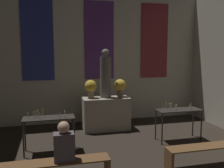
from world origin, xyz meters
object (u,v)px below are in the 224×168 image
candle_rack_right (179,114)px  pew_back_right (218,150)px  statue (106,75)px  flower_vase_left (91,87)px  pew_back_left (45,168)px  altar (106,113)px  flower_vase_right (120,86)px  candle_rack_left (49,122)px  person_seated (64,143)px

candle_rack_right → pew_back_right: size_ratio=0.52×
statue → pew_back_right: bearing=-59.5°
flower_vase_left → pew_back_left: bearing=-113.6°
candle_rack_right → altar: bearing=139.5°
flower_vase_left → flower_vase_right: (0.91, 0.00, 0.00)m
statue → flower_vase_right: size_ratio=2.68×
altar → pew_back_right: 3.44m
pew_back_left → statue: bearing=59.5°
altar → flower_vase_right: flower_vase_right is taller
flower_vase_right → pew_back_right: size_ratio=0.24×
altar → candle_rack_left: size_ratio=1.18×
altar → flower_vase_right: (0.45, 0.00, 0.82)m
candle_rack_right → pew_back_left: bearing=-155.8°
flower_vase_left → candle_rack_left: bearing=-130.6°
statue → person_seated: bearing=-115.5°
statue → candle_rack_right: bearing=-40.5°
candle_rack_left → candle_rack_right: bearing=0.0°
statue → pew_back_right: 3.68m
flower_vase_right → pew_back_left: flower_vase_right is taller
statue → pew_back_left: (-1.75, -2.96, -1.33)m
statue → pew_back_left: 3.68m
pew_back_left → candle_rack_right: bearing=24.2°
pew_back_right → flower_vase_right: bearing=113.6°
flower_vase_left → candle_rack_right: 2.62m
altar → person_seated: (-1.41, -2.96, 0.26)m
statue → pew_back_right: (1.75, -2.96, -1.33)m
flower_vase_left → pew_back_right: bearing=-53.4°
flower_vase_right → candle_rack_left: size_ratio=0.46×
pew_back_right → altar: bearing=120.5°
altar → candle_rack_right: size_ratio=1.18×
pew_back_left → person_seated: size_ratio=3.22×
altar → pew_back_left: altar is taller
flower_vase_left → pew_back_right: size_ratio=0.24×
flower_vase_left → flower_vase_right: same height
flower_vase_left → candle_rack_left: (-1.22, -1.42, -0.59)m
flower_vase_left → candle_rack_right: flower_vase_left is taller
flower_vase_right → pew_back_left: bearing=-126.6°
statue → flower_vase_left: statue is taller
altar → statue: statue is taller
candle_rack_left → person_seated: person_seated is taller
flower_vase_right → pew_back_right: bearing=-66.4°
statue → flower_vase_right: (0.45, -0.00, -0.35)m
pew_back_right → statue: bearing=120.5°
flower_vase_left → pew_back_left: (-1.29, -2.96, -0.98)m
candle_rack_left → pew_back_left: candle_rack_left is taller
pew_back_left → pew_back_right: bearing=0.0°
candle_rack_right → flower_vase_right: bearing=130.4°
statue → pew_back_left: statue is taller
flower_vase_right → candle_rack_right: 1.96m
pew_back_left → pew_back_right: 3.49m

